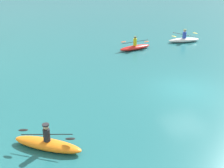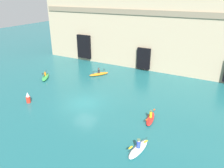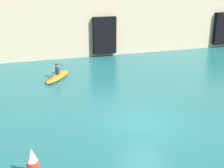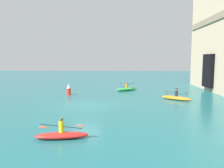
{
  "view_description": "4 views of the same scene",
  "coord_description": "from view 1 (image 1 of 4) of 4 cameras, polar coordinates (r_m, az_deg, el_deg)",
  "views": [
    {
      "loc": [
        -14.76,
        9.52,
        8.05
      ],
      "look_at": [
        -0.51,
        4.88,
        1.26
      ],
      "focal_mm": 50.0,
      "sensor_mm": 36.0,
      "label": 1
    },
    {
      "loc": [
        13.77,
        -18.66,
        12.15
      ],
      "look_at": [
        1.53,
        3.99,
        1.24
      ],
      "focal_mm": 35.0,
      "sensor_mm": 36.0,
      "label": 2
    },
    {
      "loc": [
        -5.97,
        -13.87,
        7.68
      ],
      "look_at": [
        -0.75,
        3.26,
        1.23
      ],
      "focal_mm": 50.0,
      "sensor_mm": 36.0,
      "label": 3
    },
    {
      "loc": [
        19.03,
        3.33,
        4.16
      ],
      "look_at": [
        0.62,
        2.33,
        2.07
      ],
      "focal_mm": 35.0,
      "sensor_mm": 36.0,
      "label": 4
    }
  ],
  "objects": [
    {
      "name": "kayak_red",
      "position": [
        25.95,
        4.2,
        6.76
      ],
      "size": [
        1.17,
        2.88,
        1.13
      ],
      "rotation": [
        0.0,
        0.0,
        4.89
      ],
      "color": "red",
      "rests_on": "ground"
    },
    {
      "name": "kayak_orange",
      "position": [
        13.82,
        -11.71,
        -10.61
      ],
      "size": [
        2.44,
        2.98,
        1.21
      ],
      "rotation": [
        0.0,
        0.0,
        0.95
      ],
      "color": "orange",
      "rests_on": "ground"
    },
    {
      "name": "ground_plane",
      "position": [
        19.32,
        13.41,
        -0.95
      ],
      "size": [
        120.0,
        120.0,
        0.0
      ],
      "primitive_type": "plane",
      "color": "#1E6066"
    },
    {
      "name": "kayak_white",
      "position": [
        28.7,
        13.03,
        7.96
      ],
      "size": [
        1.1,
        2.92,
        1.15
      ],
      "rotation": [
        0.0,
        0.0,
        4.6
      ],
      "color": "white",
      "rests_on": "ground"
    }
  ]
}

